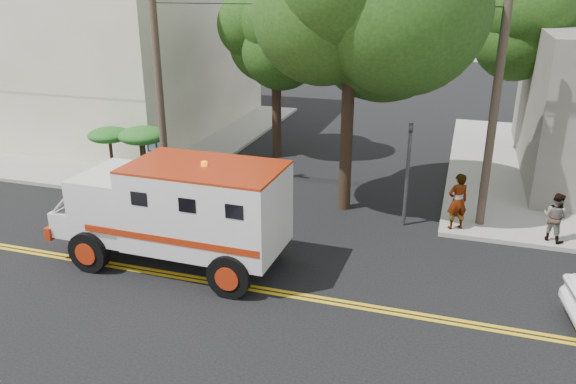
% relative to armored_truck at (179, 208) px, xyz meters
% --- Properties ---
extents(ground, '(100.00, 100.00, 0.00)m').
position_rel_armored_truck_xyz_m(ground, '(2.17, -0.74, -1.80)').
color(ground, black).
rests_on(ground, ground).
extents(sidewalk_nw, '(17.00, 17.00, 0.15)m').
position_rel_armored_truck_xyz_m(sidewalk_nw, '(-11.33, 12.76, -1.73)').
color(sidewalk_nw, gray).
rests_on(sidewalk_nw, ground).
extents(building_left, '(16.00, 14.00, 10.00)m').
position_rel_armored_truck_xyz_m(building_left, '(-13.33, 14.26, 3.35)').
color(building_left, '#B9B298').
rests_on(building_left, sidewalk_nw).
extents(utility_pole_left, '(0.28, 0.28, 9.00)m').
position_rel_armored_truck_xyz_m(utility_pole_left, '(-3.43, 5.26, 2.70)').
color(utility_pole_left, '#382D23').
rests_on(utility_pole_left, ground).
extents(utility_pole_right, '(0.28, 0.28, 9.00)m').
position_rel_armored_truck_xyz_m(utility_pole_right, '(8.47, 5.46, 2.70)').
color(utility_pole_right, '#382D23').
rests_on(utility_pole_right, ground).
extents(tree_main, '(6.08, 5.70, 9.85)m').
position_rel_armored_truck_xyz_m(tree_main, '(4.11, 5.47, 5.40)').
color(tree_main, black).
rests_on(tree_main, ground).
extents(tree_left, '(4.48, 4.20, 7.70)m').
position_rel_armored_truck_xyz_m(tree_left, '(-0.51, 11.05, 3.93)').
color(tree_left, black).
rests_on(tree_left, ground).
extents(tree_right, '(4.80, 4.50, 8.20)m').
position_rel_armored_truck_xyz_m(tree_right, '(11.01, 15.03, 4.29)').
color(tree_right, black).
rests_on(tree_right, ground).
extents(traffic_signal, '(0.15, 0.18, 3.60)m').
position_rel_armored_truck_xyz_m(traffic_signal, '(5.97, 4.86, 0.42)').
color(traffic_signal, '#3F3F42').
rests_on(traffic_signal, ground).
extents(accessibility_sign, '(0.45, 0.10, 2.02)m').
position_rel_armored_truck_xyz_m(accessibility_sign, '(-4.03, 5.44, -0.44)').
color(accessibility_sign, '#3F3F42').
rests_on(accessibility_sign, ground).
extents(palm_planter, '(3.52, 2.63, 2.36)m').
position_rel_armored_truck_xyz_m(palm_planter, '(-5.27, 5.89, -0.16)').
color(palm_planter, '#1E3314').
rests_on(palm_planter, sidewalk_nw).
extents(armored_truck, '(7.01, 2.95, 3.17)m').
position_rel_armored_truck_xyz_m(armored_truck, '(0.00, 0.00, 0.00)').
color(armored_truck, silver).
rests_on(armored_truck, ground).
extents(pedestrian_a, '(0.84, 0.75, 1.94)m').
position_rel_armored_truck_xyz_m(pedestrian_a, '(7.67, 4.76, -0.68)').
color(pedestrian_a, gray).
rests_on(pedestrian_a, sidewalk_ne).
extents(pedestrian_b, '(0.98, 0.93, 1.60)m').
position_rel_armored_truck_xyz_m(pedestrian_b, '(10.66, 4.76, -0.85)').
color(pedestrian_b, gray).
rests_on(pedestrian_b, sidewalk_ne).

